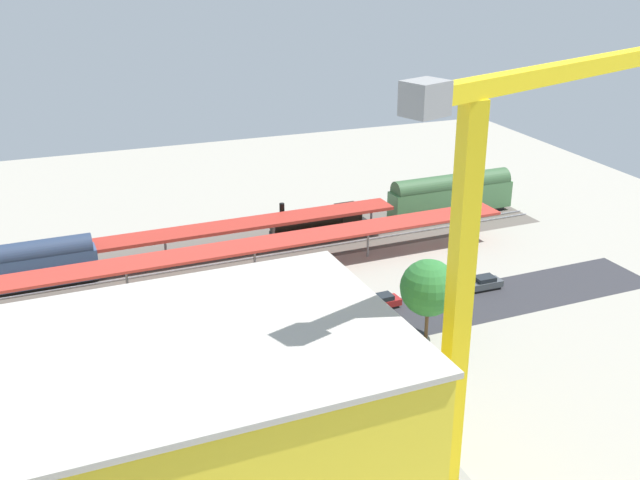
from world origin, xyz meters
name	(u,v)px	position (x,y,z in m)	size (l,w,h in m)	color
ground_plane	(246,324)	(0.00, 0.00, 0.00)	(155.68, 155.68, 0.00)	#9E998C
rail_bed	(205,257)	(0.00, -19.78, 0.00)	(97.30, 13.00, 0.01)	#5B544C
street_asphalt	(260,348)	(0.00, 5.40, 0.00)	(97.30, 9.00, 0.01)	#2D2D33
track_rails	(205,255)	(0.00, -19.78, 0.18)	(97.24, 10.10, 0.12)	#9E9EA8
platform_canopy_near	(254,245)	(-4.48, -11.65, 4.05)	(68.53, 6.93, 4.26)	#B73328
platform_canopy_far	(220,228)	(-2.11, -18.95, 4.03)	(48.26, 5.91, 4.28)	#A82D23
locomotive	(321,221)	(-17.17, -22.28, 1.85)	(14.57, 3.37, 5.20)	black
passenger_coach	(451,194)	(-37.88, -22.28, 3.33)	(19.73, 3.90, 6.35)	black
freight_coach_far	(14,267)	(22.86, -17.28, 3.17)	(18.73, 3.59, 6.03)	black
parked_car_0	(485,283)	(-28.77, 1.59, 0.71)	(4.09, 1.91, 1.59)	black
parked_car_1	(435,291)	(-22.17, 1.57, 0.80)	(4.23, 1.81, 1.80)	black
parked_car_2	(382,302)	(-15.36, 1.75, 0.70)	(4.20, 2.06, 1.58)	black
parked_car_3	(324,313)	(-8.21, 2.08, 0.79)	(4.78, 1.94, 1.79)	black
parked_car_4	(270,324)	(-2.08, 2.24, 0.74)	(4.74, 1.84, 1.67)	black
parked_car_5	(202,333)	(5.15, 1.62, 0.73)	(4.62, 2.02, 1.65)	black
construction_building	(107,468)	(16.97, 29.13, 7.54)	(38.26, 19.14, 15.08)	yellow
construction_roof_slab	(94,362)	(16.97, 29.13, 15.28)	(38.86, 19.74, 0.40)	#B7B2A8
tower_crane	(488,249)	(-9.27, 30.12, 19.01)	(27.59, 11.46, 31.24)	gray
box_truck_0	(10,423)	(23.52, 12.61, 1.65)	(9.10, 3.44, 3.32)	black
box_truck_1	(279,369)	(0.31, 12.57, 1.69)	(8.76, 3.54, 3.51)	black
street_tree_0	(229,339)	(4.53, 11.27, 5.01)	(4.83, 4.83, 7.44)	brown
street_tree_1	(429,288)	(-16.66, 9.62, 5.76)	(5.87, 5.87, 8.70)	brown
street_tree_3	(196,338)	(7.51, 11.18, 5.65)	(5.29, 5.29, 8.31)	brown
street_tree_4	(207,340)	(6.21, 9.40, 4.22)	(4.18, 4.18, 6.33)	brown
traffic_light	(172,351)	(9.50, 9.81, 3.97)	(0.50, 0.36, 5.94)	#333333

